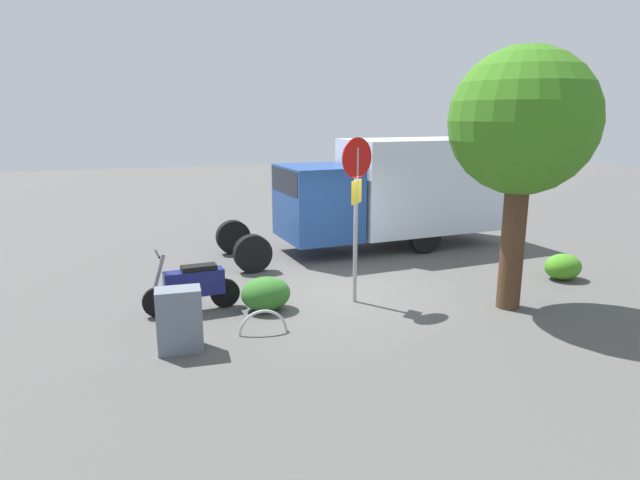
% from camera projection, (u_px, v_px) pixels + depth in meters
% --- Properties ---
extents(ground_plane, '(60.00, 60.00, 0.00)m').
position_uv_depth(ground_plane, '(350.00, 289.00, 11.42)').
color(ground_plane, '#4E4E4B').
extents(box_truck_near, '(7.87, 2.64, 2.98)m').
position_uv_depth(box_truck_near, '(391.00, 189.00, 14.76)').
color(box_truck_near, black).
rests_on(box_truck_near, ground).
extents(motorcycle, '(1.81, 0.55, 1.20)m').
position_uv_depth(motorcycle, '(194.00, 285.00, 10.03)').
color(motorcycle, black).
rests_on(motorcycle, ground).
extents(stop_sign, '(0.71, 0.33, 3.22)m').
position_uv_depth(stop_sign, '(356.00, 194.00, 10.19)').
color(stop_sign, '#9E9EA3').
rests_on(stop_sign, ground).
extents(street_tree, '(2.64, 2.64, 4.83)m').
position_uv_depth(street_tree, '(523.00, 124.00, 9.59)').
color(street_tree, '#47301E').
rests_on(street_tree, ground).
extents(utility_cabinet, '(0.71, 0.47, 1.01)m').
position_uv_depth(utility_cabinet, '(179.00, 320.00, 8.35)').
color(utility_cabinet, slate).
rests_on(utility_cabinet, ground).
extents(bike_rack_hoop, '(0.85, 0.09, 0.85)m').
position_uv_depth(bike_rack_hoop, '(263.00, 333.00, 9.12)').
color(bike_rack_hoop, '#B7B7BC').
rests_on(bike_rack_hoop, ground).
extents(shrub_near_sign, '(0.85, 0.70, 0.58)m').
position_uv_depth(shrub_near_sign, '(563.00, 267.00, 12.07)').
color(shrub_near_sign, '#428A1F').
rests_on(shrub_near_sign, ground).
extents(shrub_mid_verge, '(0.94, 0.77, 0.64)m').
position_uv_depth(shrub_mid_verge, '(266.00, 294.00, 10.15)').
color(shrub_mid_verge, '#306C25').
rests_on(shrub_mid_verge, ground).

